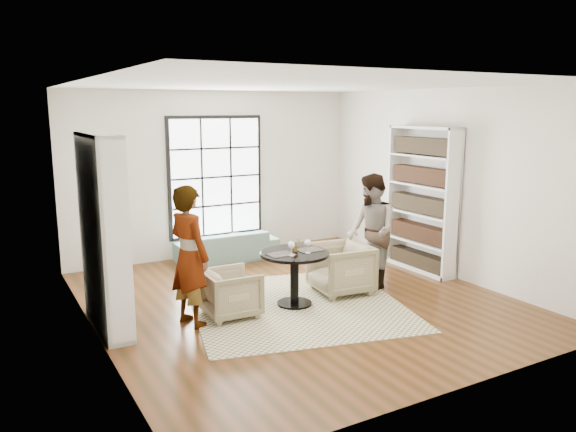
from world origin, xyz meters
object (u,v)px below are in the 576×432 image
person_left (189,256)px  wine_glass_right (308,243)px  armchair_left (231,293)px  flower_centerpiece (295,245)px  sofa (227,246)px  person_right (371,231)px  armchair_right (341,269)px  wine_glass_left (292,245)px  pedestal_table (294,267)px

person_left → wine_glass_right: person_left is taller
armchair_left → flower_centerpiece: 1.10m
armchair_left → sofa: bearing=-20.5°
person_right → sofa: bearing=-137.4°
wine_glass_right → sofa: bearing=90.5°
armchair_right → person_right: person_right is taller
armchair_right → person_right: bearing=96.1°
person_left → wine_glass_left: person_left is taller
sofa → wine_glass_right: (0.02, -2.73, 0.63)m
armchair_left → person_left: bearing=91.7°
person_left → wine_glass_right: 1.63m
sofa → wine_glass_left: size_ratio=9.09×
person_right → wine_glass_left: bearing=-65.2°
flower_centerpiece → pedestal_table: bearing=-123.0°
pedestal_table → flower_centerpiece: (0.03, 0.04, 0.30)m
armchair_right → flower_centerpiece: size_ratio=4.39×
armchair_left → person_left: (-0.55, 0.00, 0.57)m
armchair_right → flower_centerpiece: (-0.83, -0.08, 0.48)m
armchair_left → person_right: size_ratio=0.40×
sofa → person_left: person_left is taller
person_left → person_right: 2.89m
armchair_left → wine_glass_left: wine_glass_left is taller
wine_glass_left → pedestal_table: bearing=47.7°
wine_glass_right → wine_glass_left: bearing=-177.0°
wine_glass_right → flower_centerpiece: 0.20m
wine_glass_left → armchair_right: bearing=14.9°
person_left → wine_glass_left: (1.36, -0.19, 0.01)m
wine_glass_left → wine_glass_right: wine_glass_left is taller
sofa → armchair_right: bearing=108.1°
armchair_left → wine_glass_right: 1.23m
armchair_right → flower_centerpiece: flower_centerpiece is taller
armchair_right → wine_glass_right: wine_glass_right is taller
pedestal_table → sofa: (0.12, 2.61, -0.29)m
armchair_left → person_left: size_ratio=0.39×
pedestal_table → sofa: size_ratio=0.53×
sofa → wine_glass_left: wine_glass_left is taller
person_left → wine_glass_right: bearing=-112.9°
armchair_left → armchair_right: (1.79, 0.07, 0.06)m
flower_centerpiece → wine_glass_right: bearing=-56.5°
armchair_right → person_right: (0.55, 0.00, 0.50)m
armchair_right → flower_centerpiece: 0.96m
sofa → armchair_right: 2.60m
sofa → person_right: size_ratio=1.03×
armchair_right → wine_glass_left: size_ratio=4.11×
armchair_left → flower_centerpiece: flower_centerpiece is taller
pedestal_table → armchair_right: 0.89m
armchair_right → wine_glass_left: (-0.98, -0.26, 0.53)m
pedestal_table → person_right: bearing=5.1°
armchair_left → person_right: person_right is taller
person_right → wine_glass_left: size_ratio=8.78×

